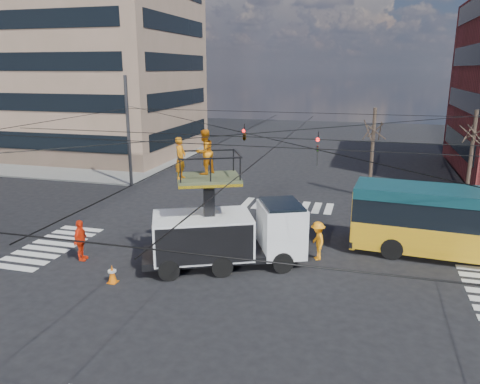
% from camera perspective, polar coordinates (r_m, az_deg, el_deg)
% --- Properties ---
extents(ground, '(120.00, 120.00, 0.00)m').
position_cam_1_polar(ground, '(20.67, 0.96, -9.32)').
color(ground, black).
rests_on(ground, ground).
extents(sidewalk_nw, '(18.00, 18.00, 0.12)m').
position_cam_1_polar(sidewalk_nw, '(47.66, -17.54, 4.00)').
color(sidewalk_nw, slate).
rests_on(sidewalk_nw, ground).
extents(crosswalks, '(22.40, 22.40, 0.02)m').
position_cam_1_polar(crosswalks, '(20.67, 0.96, -9.29)').
color(crosswalks, silver).
rests_on(crosswalks, ground).
extents(overhead_network, '(24.24, 24.24, 8.00)m').
position_cam_1_polar(overhead_network, '(19.71, 1.10, 2.63)').
color(overhead_network, '#2D2D30').
rests_on(overhead_network, ground).
extents(tree_a, '(2.00, 2.00, 6.00)m').
position_cam_1_polar(tree_a, '(32.00, 16.00, 7.40)').
color(tree_a, '#382B21').
rests_on(tree_a, ground).
extents(tree_b, '(2.00, 2.00, 6.00)m').
position_cam_1_polar(tree_b, '(32.62, 26.64, 6.54)').
color(tree_b, '#382B21').
rests_on(tree_b, ground).
extents(utility_truck, '(7.32, 4.99, 5.98)m').
position_cam_1_polar(utility_truck, '(20.36, -1.54, -3.68)').
color(utility_truck, black).
rests_on(utility_truck, ground).
extents(traffic_cone, '(0.36, 0.36, 0.78)m').
position_cam_1_polar(traffic_cone, '(19.96, -15.31, -9.57)').
color(traffic_cone, orange).
rests_on(traffic_cone, ground).
extents(worker_ground, '(0.64, 1.17, 1.90)m').
position_cam_1_polar(worker_ground, '(22.39, -18.87, -5.59)').
color(worker_ground, '#FF3810').
rests_on(worker_ground, ground).
extents(flagger, '(1.04, 1.32, 1.79)m').
position_cam_1_polar(flagger, '(21.58, 9.44, -5.88)').
color(flagger, orange).
rests_on(flagger, ground).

